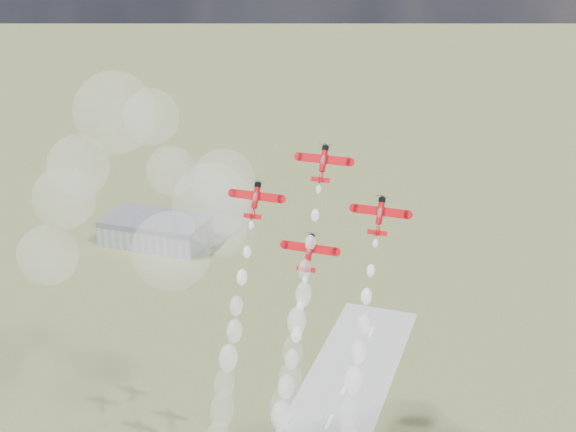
% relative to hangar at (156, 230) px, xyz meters
% --- Properties ---
extents(hangar, '(50.00, 28.00, 13.00)m').
position_rel_hangar_xyz_m(hangar, '(0.00, 0.00, 0.00)').
color(hangar, gray).
rests_on(hangar, ground).
extents(plane_lead, '(10.89, 5.81, 7.08)m').
position_rel_hangar_xyz_m(plane_lead, '(134.49, -173.58, 106.27)').
color(plane_lead, '#BA090E').
rests_on(plane_lead, ground).
extents(plane_left, '(10.89, 5.81, 7.08)m').
position_rel_hangar_xyz_m(plane_left, '(121.48, -178.09, 98.36)').
color(plane_left, '#BA090E').
rests_on(plane_left, ground).
extents(plane_right, '(10.89, 5.81, 7.08)m').
position_rel_hangar_xyz_m(plane_right, '(147.50, -178.09, 98.36)').
color(plane_right, '#BA090E').
rests_on(plane_right, ground).
extents(plane_slot, '(10.89, 5.81, 7.08)m').
position_rel_hangar_xyz_m(plane_slot, '(134.49, -182.60, 90.45)').
color(plane_slot, '#BA090E').
rests_on(plane_slot, ground).
extents(smoke_trail_lead, '(5.14, 24.56, 40.50)m').
position_rel_hangar_xyz_m(smoke_trail_lead, '(134.41, -193.21, 71.55)').
color(smoke_trail_lead, white).
rests_on(smoke_trail_lead, plane_lead).
extents(smoke_trail_left, '(5.19, 24.90, 40.97)m').
position_rel_hangar_xyz_m(smoke_trail_left, '(121.73, -198.01, 63.74)').
color(smoke_trail_left, white).
rests_on(smoke_trail_left, plane_left).
extents(smoke_trail_right, '(5.43, 24.74, 40.32)m').
position_rel_hangar_xyz_m(smoke_trail_right, '(147.41, -197.94, 63.71)').
color(smoke_trail_right, white).
rests_on(smoke_trail_right, plane_right).
extents(drifted_smoke_cloud, '(63.32, 34.87, 56.50)m').
position_rel_hangar_xyz_m(drifted_smoke_cloud, '(85.40, -155.94, 87.41)').
color(drifted_smoke_cloud, white).
rests_on(drifted_smoke_cloud, ground).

